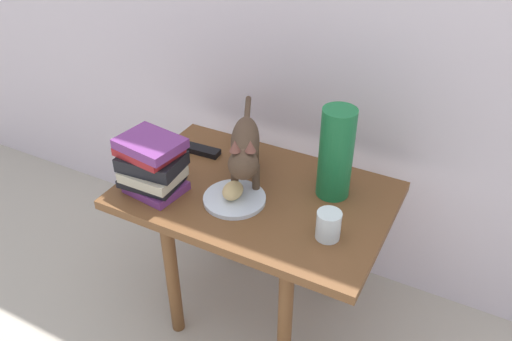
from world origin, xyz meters
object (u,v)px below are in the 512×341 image
at_px(book_stack, 152,165).
at_px(bread_roll, 233,191).
at_px(side_table, 256,210).
at_px(plate, 235,199).
at_px(green_vase, 336,153).
at_px(tv_remote, 199,150).
at_px(cat, 245,147).
at_px(candle_jar, 328,226).

bearing_deg(book_stack, bread_roll, 14.36).
height_order(side_table, plate, plate).
xyz_separation_m(plate, book_stack, (-0.25, -0.07, 0.09)).
bearing_deg(green_vase, tv_remote, 178.88).
relative_size(bread_roll, tv_remote, 0.53).
bearing_deg(bread_roll, cat, 98.08).
relative_size(bread_roll, cat, 0.18).
relative_size(plate, candle_jar, 2.26).
height_order(bread_roll, candle_jar, candle_jar).
xyz_separation_m(plate, green_vase, (0.25, 0.18, 0.14)).
relative_size(plate, green_vase, 0.66).
relative_size(side_table, plate, 4.35).
xyz_separation_m(plate, bread_roll, (-0.00, -0.00, 0.03)).
relative_size(side_table, cat, 1.90).
relative_size(side_table, tv_remote, 5.58).
height_order(bread_roll, cat, cat).
height_order(side_table, tv_remote, tv_remote).
xyz_separation_m(cat, book_stack, (-0.23, -0.17, -0.04)).
xyz_separation_m(side_table, book_stack, (-0.29, -0.14, 0.17)).
distance_m(plate, bread_roll, 0.03).
distance_m(cat, book_stack, 0.29).
bearing_deg(cat, tv_remote, 160.05).
distance_m(green_vase, candle_jar, 0.24).
xyz_separation_m(book_stack, candle_jar, (0.56, 0.04, -0.06)).
bearing_deg(book_stack, cat, 36.10).
height_order(plate, book_stack, book_stack).
distance_m(book_stack, green_vase, 0.56).
relative_size(book_stack, tv_remote, 1.38).
xyz_separation_m(side_table, cat, (-0.06, 0.03, 0.21)).
distance_m(bread_roll, book_stack, 0.26).
height_order(side_table, book_stack, book_stack).
relative_size(green_vase, candle_jar, 3.44).
bearing_deg(green_vase, cat, -164.78).
bearing_deg(plate, candle_jar, -4.40).
relative_size(green_vase, tv_remote, 1.95).
height_order(plate, candle_jar, candle_jar).
relative_size(side_table, candle_jar, 9.84).
xyz_separation_m(bread_roll, green_vase, (0.25, 0.18, 0.11)).
distance_m(plate, tv_remote, 0.31).
distance_m(bread_roll, green_vase, 0.33).
relative_size(book_stack, green_vase, 0.71).
bearing_deg(side_table, cat, 150.58).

